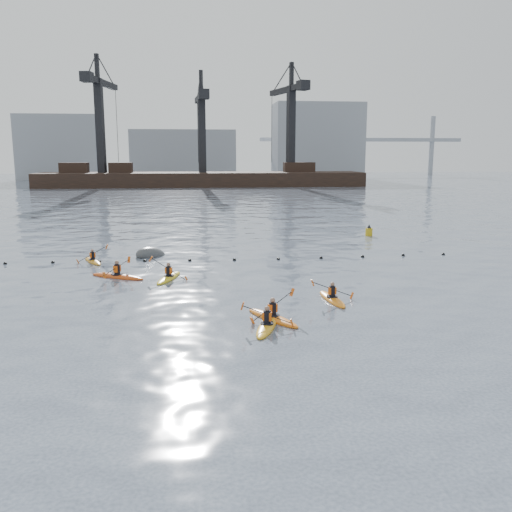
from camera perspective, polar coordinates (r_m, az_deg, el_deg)
The scene contains 12 objects.
ground at distance 15.38m, azimuth -0.13°, elevation -16.67°, with size 400.00×400.00×0.00m, color #384452.
float_line at distance 36.81m, azimuth -4.65°, elevation -0.40°, with size 33.24×0.73×0.24m.
barge_pier at distance 123.70m, azimuth -5.74°, elevation 8.20°, with size 72.00×19.30×29.50m.
skyline at distance 163.92m, azimuth -5.06°, elevation 11.37°, with size 141.00×28.00×22.00m.
kayaker_0 at distance 23.71m, azimuth 1.76°, elevation -6.42°, with size 2.29×3.30×1.35m.
kayaker_1 at distance 22.60m, azimuth 1.16°, elevation -7.29°, with size 2.17×3.30×1.16m.
kayaker_2 at distance 32.55m, azimuth -14.38°, elevation -2.02°, with size 3.48×2.42×1.19m.
kayaker_3 at distance 31.62m, azimuth -9.16°, elevation -2.20°, with size 2.30×3.41×1.42m.
kayaker_4 at distance 26.98m, azimuth 8.02°, elevation -4.41°, with size 2.23×3.28×1.22m.
kayaker_5 at distance 37.74m, azimuth -16.80°, elevation -0.45°, with size 1.99×3.05×1.21m.
mooring_buoy at distance 39.01m, azimuth -11.01°, elevation 0.02°, with size 2.51×1.48×1.25m, color #424548.
nav_buoy at distance 48.83m, azimuth 11.80°, elevation 2.51°, with size 0.62×0.62×1.13m.
Camera 1 is at (-1.46, -13.59, 7.06)m, focal length 38.00 mm.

